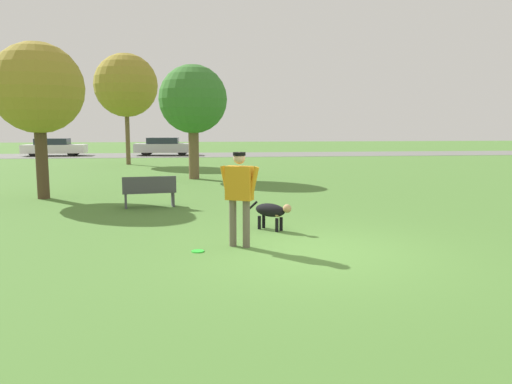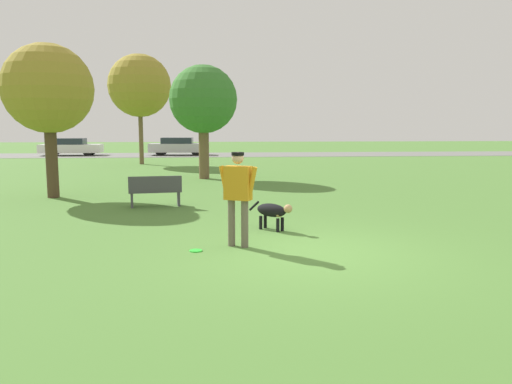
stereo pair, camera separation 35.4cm
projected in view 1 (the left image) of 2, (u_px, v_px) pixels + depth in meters
The scene contains 11 objects.
ground_plane at pixel (311, 252), 8.63m from camera, with size 120.00×120.00×0.00m, color #4C7A33.
far_road_strip at pixel (222, 155), 37.49m from camera, with size 120.00×6.00×0.01m.
person at pixel (239, 190), 8.88m from camera, with size 0.70×0.42×1.71m.
dog at pixel (272, 211), 10.38m from camera, with size 0.88×0.87×0.59m.
frisbee at pixel (198, 251), 8.65m from camera, with size 0.23×0.23×0.02m.
tree_far_left at pixel (126, 85), 27.53m from camera, with size 3.48×3.48×6.13m.
tree_mid_center at pixel (193, 100), 20.12m from camera, with size 2.76×2.76×4.62m.
tree_near_left at pixel (38, 89), 14.55m from camera, with size 2.65×2.65×4.59m.
parked_car_white at pixel (54, 147), 36.06m from camera, with size 4.38×1.76×1.26m.
parked_car_silver at pixel (164, 146), 36.69m from camera, with size 4.41×1.87×1.30m.
park_bench at pixel (149, 191), 13.28m from camera, with size 1.44×0.60×0.84m.
Camera 1 is at (-1.94, -8.24, 2.17)m, focal length 35.00 mm.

